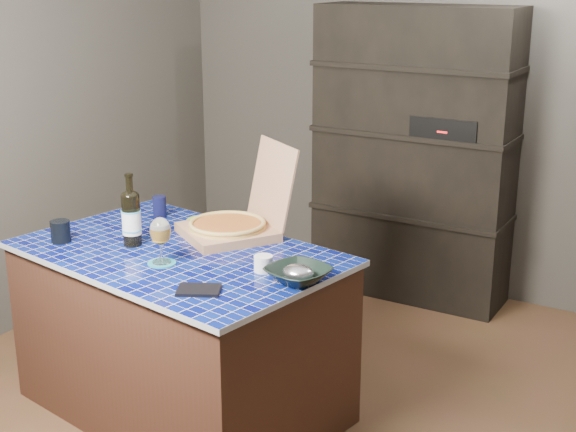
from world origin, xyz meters
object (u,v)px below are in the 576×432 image
Objects in this scene: kitchen_island at (181,331)px; pizza_box at (232,224)px; bowl at (298,275)px; mead_bottle at (131,217)px; dvd_case at (199,290)px; wine_glass at (160,232)px.

pizza_box is (0.09, 0.30, 0.46)m from kitchen_island.
bowl is at bearing 0.90° from pizza_box.
pizza_box is at bearing 46.77° from mead_bottle.
kitchen_island is at bearing -74.66° from pizza_box.
mead_bottle reaches higher than kitchen_island.
pizza_box is 0.47m from mead_bottle.
dvd_case is at bearing -34.07° from pizza_box.
bowl is at bearing 5.85° from kitchen_island.
dvd_case is at bearing -26.25° from mead_bottle.
dvd_case is at bearing -27.47° from wine_glass.
bowl is (0.28, 0.29, 0.02)m from dvd_case.
mead_bottle is at bearing -159.59° from kitchen_island.
wine_glass reaches higher than kitchen_island.
pizza_box is at bearing 148.28° from bowl.
wine_glass is (-0.05, -0.46, 0.08)m from pizza_box.
wine_glass is (0.27, -0.12, 0.01)m from mead_bottle.
pizza_box reaches higher than kitchen_island.
mead_bottle is (-0.23, -0.04, 0.53)m from kitchen_island.
wine_glass is 0.81× the size of bowl.
kitchen_island is 9.46× the size of dvd_case.
mead_bottle is 0.88m from bowl.
kitchen_island is at bearing 175.95° from bowl.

